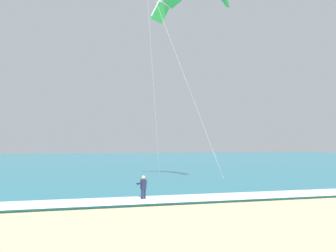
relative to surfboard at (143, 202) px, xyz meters
name	(u,v)px	position (x,y,z in m)	size (l,w,h in m)	color
sea	(115,160)	(3.64, 58.78, 0.07)	(200.00, 120.00, 0.20)	teal
surf_foam	(200,197)	(3.64, -0.22, 0.19)	(200.00, 2.61, 0.04)	white
surfboard	(143,202)	(0.00, 0.00, 0.00)	(1.02, 1.45, 0.09)	white
kitesurfer	(143,188)	(-0.01, 0.02, 0.91)	(0.67, 0.66, 1.69)	#191E38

